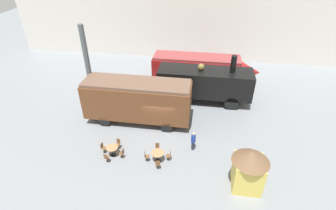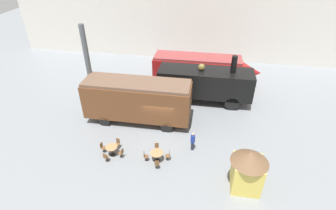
{
  "view_description": "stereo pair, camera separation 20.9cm",
  "coord_description": "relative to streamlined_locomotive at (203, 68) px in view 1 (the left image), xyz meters",
  "views": [
    {
      "loc": [
        3.31,
        -17.57,
        13.8
      ],
      "look_at": [
        0.47,
        1.0,
        1.6
      ],
      "focal_mm": 28.0,
      "sensor_mm": 36.0,
      "label": 1
    },
    {
      "loc": [
        3.52,
        -17.53,
        13.8
      ],
      "look_at": [
        0.47,
        1.0,
        1.6
      ],
      "focal_mm": 28.0,
      "sensor_mm": 36.0,
      "label": 2
    }
  ],
  "objects": [
    {
      "name": "streamlined_locomotive",
      "position": [
        0.0,
        0.0,
        0.0
      ],
      "size": [
        11.19,
        2.62,
        3.24
      ],
      "color": "maroon",
      "rests_on": "ground_plane"
    },
    {
      "name": "steam_locomotive",
      "position": [
        0.26,
        -3.37,
        0.14
      ],
      "size": [
        8.82,
        2.64,
        4.88
      ],
      "color": "black",
      "rests_on": "ground_plane"
    },
    {
      "name": "cafe_chair_6",
      "position": [
        -2.53,
        -13.01,
        -1.42
      ],
      "size": [
        0.36,
        0.38,
        0.87
      ],
      "rotation": [
        0.0,
        0.0,
        8.06
      ],
      "color": "black",
      "rests_on": "ground_plane"
    },
    {
      "name": "ground_plane",
      "position": [
        -3.18,
        -8.16,
        -1.93
      ],
      "size": [
        80.0,
        80.0,
        0.0
      ],
      "primitive_type": "plane",
      "color": "gray"
    },
    {
      "name": "cafe_chair_5",
      "position": [
        -3.51,
        -12.36,
        -1.42
      ],
      "size": [
        0.38,
        0.36,
        0.87
      ],
      "rotation": [
        0.0,
        0.0,
        6.49
      ],
      "color": "black",
      "rests_on": "ground_plane"
    },
    {
      "name": "cafe_chair_2",
      "position": [
        -6.27,
        -12.94,
        -1.42
      ],
      "size": [
        0.36,
        0.38,
        0.87
      ],
      "rotation": [
        0.0,
        0.0,
        7.63
      ],
      "color": "black",
      "rests_on": "ground_plane"
    },
    {
      "name": "cafe_chair_1",
      "position": [
        -6.89,
        -11.97,
        -1.42
      ],
      "size": [
        0.38,
        0.36,
        0.87
      ],
      "rotation": [
        0.0,
        0.0,
        6.06
      ],
      "color": "black",
      "rests_on": "ground_plane"
    },
    {
      "name": "backdrop_wall",
      "position": [
        -3.18,
        7.08,
        2.57
      ],
      "size": [
        44.0,
        0.15,
        9.0
      ],
      "color": "silver",
      "rests_on": "ground_plane"
    },
    {
      "name": "cafe_table_mid",
      "position": [
        -2.7,
        -12.19,
        -1.32
      ],
      "size": [
        0.93,
        0.93,
        0.76
      ],
      "color": "black",
      "rests_on": "ground_plane"
    },
    {
      "name": "cafe_table_near",
      "position": [
        -6.1,
        -12.15,
        -1.31
      ],
      "size": [
        0.89,
        0.89,
        0.78
      ],
      "color": "black",
      "rests_on": "ground_plane"
    },
    {
      "name": "cafe_chair_0",
      "position": [
        -5.92,
        -11.35,
        -1.42
      ],
      "size": [
        0.36,
        0.38,
        0.87
      ],
      "rotation": [
        0.0,
        0.0,
        4.49
      ],
      "color": "black",
      "rests_on": "ground_plane"
    },
    {
      "name": "cafe_chair_3",
      "position": [
        -5.3,
        -12.33,
        -1.42
      ],
      "size": [
        0.38,
        0.36,
        0.87
      ],
      "rotation": [
        0.0,
        0.0,
        9.2
      ],
      "color": "black",
      "rests_on": "ground_plane"
    },
    {
      "name": "support_pillar",
      "position": [
        -9.73,
        -6.48,
        2.07
      ],
      "size": [
        0.44,
        0.44,
        8.0
      ],
      "color": "#4C5156",
      "rests_on": "ground_plane"
    },
    {
      "name": "visitor_person",
      "position": [
        -0.26,
        -10.6,
        -1.06
      ],
      "size": [
        0.34,
        0.34,
        1.61
      ],
      "color": "#262633",
      "rests_on": "ground_plane"
    },
    {
      "name": "cafe_chair_4",
      "position": [
        -2.86,
        -11.37,
        -1.42
      ],
      "size": [
        0.36,
        0.38,
        0.87
      ],
      "rotation": [
        0.0,
        0.0,
        4.92
      ],
      "color": "black",
      "rests_on": "ground_plane"
    },
    {
      "name": "passenger_coach_wooden",
      "position": [
        -5.25,
        -7.55,
        0.28
      ],
      "size": [
        8.96,
        2.69,
        3.83
      ],
      "color": "brown",
      "rests_on": "ground_plane"
    },
    {
      "name": "ticket_kiosk",
      "position": [
        3.38,
        -13.54,
        -0.26
      ],
      "size": [
        2.34,
        2.34,
        3.0
      ],
      "color": "#DBC151",
      "rests_on": "ground_plane"
    },
    {
      "name": "cafe_chair_7",
      "position": [
        -1.88,
        -12.02,
        -1.42
      ],
      "size": [
        0.38,
        0.36,
        0.87
      ],
      "rotation": [
        0.0,
        0.0,
        9.63
      ],
      "color": "black",
      "rests_on": "ground_plane"
    }
  ]
}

